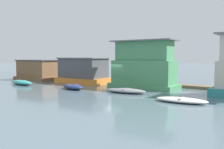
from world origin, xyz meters
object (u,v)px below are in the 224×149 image
(houseboat_orange, at_px, (83,71))
(dinghy_navy, at_px, (73,87))
(houseboat_brown, at_px, (37,70))
(mooring_post_far_left, at_px, (145,79))
(dinghy_grey, at_px, (126,91))
(dinghy_white, at_px, (181,100))
(dinghy_teal, at_px, (21,82))
(houseboat_green, at_px, (144,67))

(houseboat_orange, height_order, dinghy_navy, houseboat_orange)
(houseboat_brown, relative_size, mooring_post_far_left, 3.89)
(dinghy_grey, distance_m, dinghy_white, 6.12)
(dinghy_teal, bearing_deg, houseboat_orange, 50.24)
(houseboat_orange, relative_size, dinghy_navy, 2.02)
(houseboat_brown, xyz_separation_m, houseboat_green, (16.81, 0.55, 0.90))
(dinghy_grey, bearing_deg, dinghy_white, -16.35)
(houseboat_orange, bearing_deg, houseboat_brown, -175.16)
(houseboat_brown, xyz_separation_m, mooring_post_far_left, (15.90, 2.61, -0.56))
(dinghy_white, bearing_deg, dinghy_grey, 163.65)
(houseboat_orange, bearing_deg, dinghy_white, -22.06)
(houseboat_orange, relative_size, mooring_post_far_left, 3.87)
(dinghy_navy, relative_size, mooring_post_far_left, 1.92)
(houseboat_orange, distance_m, mooring_post_far_left, 8.01)
(mooring_post_far_left, bearing_deg, houseboat_orange, -166.07)
(houseboat_brown, relative_size, dinghy_teal, 1.56)
(dinghy_grey, bearing_deg, houseboat_green, 94.32)
(houseboat_orange, distance_m, dinghy_grey, 10.01)
(houseboat_brown, bearing_deg, dinghy_teal, -55.40)
(dinghy_grey, bearing_deg, houseboat_brown, 168.15)
(dinghy_teal, bearing_deg, mooring_post_far_left, 31.37)
(dinghy_teal, distance_m, dinghy_white, 19.55)
(houseboat_green, relative_size, dinghy_navy, 2.32)
(houseboat_orange, bearing_deg, dinghy_navy, -58.31)
(houseboat_green, height_order, dinghy_white, houseboat_green)
(houseboat_orange, relative_size, dinghy_grey, 1.54)
(houseboat_brown, relative_size, houseboat_orange, 1.01)
(dinghy_navy, relative_size, dinghy_grey, 0.76)
(houseboat_orange, relative_size, dinghy_white, 1.61)
(dinghy_teal, bearing_deg, dinghy_navy, 3.47)
(houseboat_green, height_order, dinghy_teal, houseboat_green)
(houseboat_brown, bearing_deg, houseboat_green, 1.88)
(mooring_post_far_left, bearing_deg, dinghy_teal, -148.63)
(dinghy_teal, xyz_separation_m, mooring_post_far_left, (12.46, 7.60, 0.54))
(dinghy_teal, bearing_deg, dinghy_white, -0.96)
(houseboat_brown, distance_m, houseboat_green, 16.84)
(houseboat_orange, relative_size, dinghy_teal, 1.55)
(dinghy_navy, bearing_deg, dinghy_grey, 9.01)
(houseboat_brown, relative_size, dinghy_white, 1.62)
(houseboat_green, distance_m, dinghy_teal, 14.60)
(houseboat_brown, relative_size, dinghy_grey, 1.55)
(houseboat_orange, xyz_separation_m, houseboat_green, (8.64, -0.14, 0.73))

